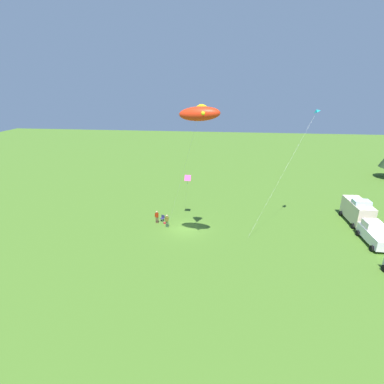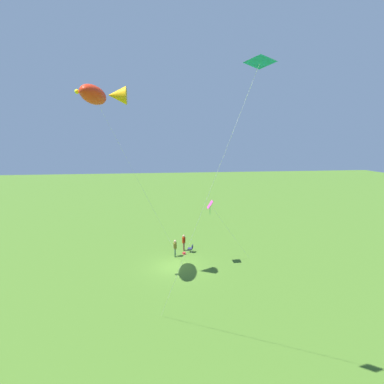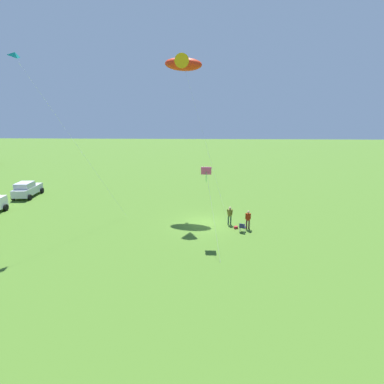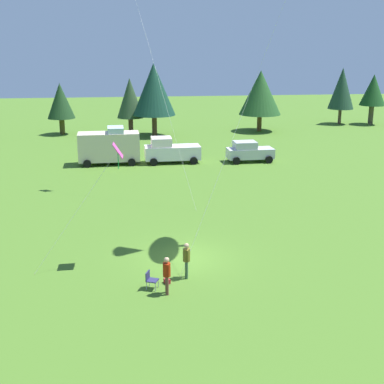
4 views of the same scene
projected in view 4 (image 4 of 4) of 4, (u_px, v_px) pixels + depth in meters
ground_plane at (185, 258)px, 27.58m from camera, size 160.00×160.00×0.00m
person_kite_flyer at (187, 258)px, 25.03m from camera, size 0.38×0.56×1.74m
folding_chair at (150, 279)px, 24.07m from camera, size 0.62×0.62×0.82m
person_spectator at (167, 273)px, 23.44m from camera, size 0.34×0.51×1.74m
backpack_on_grass at (167, 281)px, 24.70m from camera, size 0.32×0.38×0.22m
van_camper_beige at (109, 146)px, 47.83m from camera, size 5.47×2.76×3.34m
truck_white_pickup at (171, 151)px, 48.48m from camera, size 5.06×2.52×2.34m
car_silver_compact at (249, 151)px, 48.89m from camera, size 4.27×2.35×1.89m
treeline_distant at (100, 94)px, 62.41m from camera, size 62.61×10.32×8.25m
kite_diamond_rainbow at (116, 154)px, 25.58m from camera, size 4.45×1.47×6.10m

